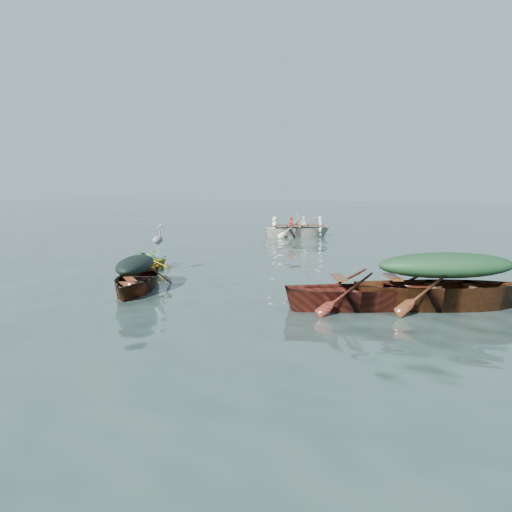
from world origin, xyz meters
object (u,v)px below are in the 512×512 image
Objects in this scene: dark_covered_boat at (136,291)px; rowed_boat at (297,237)px; yellow_dinghy at (141,272)px; heron at (158,245)px; open_wooden_boat at (365,309)px; green_tarp_boat at (444,308)px.

dark_covered_boat is 13.47m from rowed_boat.
heron is at bearing 5.19° from yellow_dinghy.
heron is (0.54, 0.13, 0.82)m from yellow_dinghy.
dark_covered_boat is 0.82× the size of rowed_boat.
heron is at bearing 89.68° from dark_covered_boat.
yellow_dinghy is at bearing 143.18° from rowed_boat.
yellow_dinghy is 7.02m from open_wooden_boat.
open_wooden_boat is 14.29m from rowed_boat.
yellow_dinghy is 0.99m from heron.
rowed_boat reaches higher than open_wooden_boat.
dark_covered_boat is 4.03× the size of heron.
green_tarp_boat is at bearing -15.04° from heron.
rowed_boat is (-7.72, 12.12, 0.00)m from green_tarp_boat.
dark_covered_boat is at bearing 150.21° from rowed_boat.
open_wooden_boat is 0.99× the size of rowed_boat.
heron reaches higher than green_tarp_boat.
yellow_dinghy is 0.61× the size of open_wooden_boat.
open_wooden_boat is (5.31, 0.59, 0.00)m from dark_covered_boat.
yellow_dinghy is 8.35m from green_tarp_boat.
rowed_boat is (-6.26, 12.85, 0.00)m from open_wooden_boat.
yellow_dinghy is 11.33m from rowed_boat.
dark_covered_boat is at bearing -74.20° from heron.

